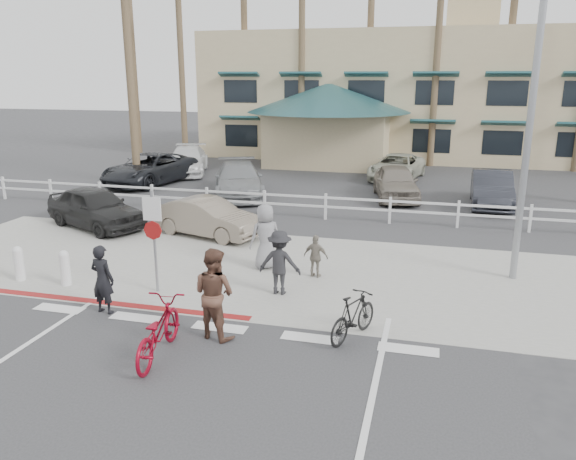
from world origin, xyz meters
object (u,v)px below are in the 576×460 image
(car_white_sedan, at_px, (207,218))
(sign_post, at_px, (154,236))
(bike_red, at_px, (158,331))
(car_red_compact, at_px, (95,207))
(bike_black, at_px, (353,316))

(car_white_sedan, bearing_deg, sign_post, -155.17)
(bike_red, bearing_deg, car_white_sedan, -80.00)
(bike_red, xyz_separation_m, car_red_compact, (-6.68, 8.22, 0.18))
(bike_red, height_order, car_red_compact, car_red_compact)
(sign_post, xyz_separation_m, bike_red, (1.64, -3.11, -0.89))
(bike_red, distance_m, car_red_compact, 10.60)
(bike_black, distance_m, car_red_compact, 12.08)
(bike_black, relative_size, car_white_sedan, 0.43)
(bike_black, xyz_separation_m, car_red_compact, (-10.19, 6.47, 0.23))
(sign_post, bearing_deg, car_white_sedan, 98.34)
(sign_post, distance_m, car_white_sedan, 5.22)
(car_white_sedan, height_order, car_red_compact, car_red_compact)
(bike_black, bearing_deg, car_white_sedan, -23.52)
(sign_post, relative_size, car_white_sedan, 0.75)
(bike_black, bearing_deg, bike_red, 50.58)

